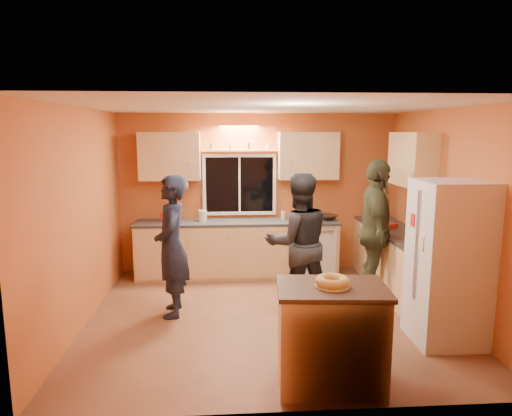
{
  "coord_description": "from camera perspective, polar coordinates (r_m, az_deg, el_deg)",
  "views": [
    {
      "loc": [
        -0.53,
        -5.45,
        2.32
      ],
      "look_at": [
        -0.14,
        0.4,
        1.33
      ],
      "focal_mm": 32.0,
      "sensor_mm": 36.0,
      "label": 1
    }
  ],
  "objects": [
    {
      "name": "red_box",
      "position": [
        7.02,
        16.53,
        -2.15
      ],
      "size": [
        0.19,
        0.17,
        0.07
      ],
      "primitive_type": "cube",
      "rotation": [
        0.0,
        0.0,
        0.36
      ],
      "color": "#AA201A",
      "rests_on": "right_counter"
    },
    {
      "name": "bundt_pastry",
      "position": [
        4.17,
        9.53,
        -9.04
      ],
      "size": [
        0.31,
        0.31,
        0.09
      ],
      "primitive_type": "torus",
      "color": "tan",
      "rests_on": "island"
    },
    {
      "name": "utensil_crock",
      "position": [
        7.32,
        -6.72,
        -0.95
      ],
      "size": [
        0.14,
        0.14,
        0.17
      ],
      "primitive_type": "cylinder",
      "color": "beige",
      "rests_on": "back_counter"
    },
    {
      "name": "right_counter",
      "position": [
        6.71,
        18.15,
        -7.04
      ],
      "size": [
        0.62,
        1.84,
        0.9
      ],
      "color": "tan",
      "rests_on": "ground"
    },
    {
      "name": "person_left",
      "position": [
        5.82,
        -10.48,
        -4.72
      ],
      "size": [
        0.48,
        0.68,
        1.79
      ],
      "primitive_type": "imported",
      "rotation": [
        0.0,
        0.0,
        -1.5
      ],
      "color": "black",
      "rests_on": "ground"
    },
    {
      "name": "person_center",
      "position": [
        5.87,
        5.32,
        -4.42
      ],
      "size": [
        0.95,
        0.78,
        1.8
      ],
      "primitive_type": "imported",
      "rotation": [
        0.0,
        0.0,
        3.25
      ],
      "color": "black",
      "rests_on": "ground"
    },
    {
      "name": "refrigerator",
      "position": [
        5.43,
        22.93,
        -6.31
      ],
      "size": [
        0.72,
        0.7,
        1.8
      ],
      "primitive_type": "cube",
      "color": "silver",
      "rests_on": "ground"
    },
    {
      "name": "room_shell",
      "position": [
        5.94,
        2.46,
        2.83
      ],
      "size": [
        4.54,
        4.04,
        2.61
      ],
      "color": "#B4632E",
      "rests_on": "ground"
    },
    {
      "name": "mixing_bowl",
      "position": [
        7.48,
        8.8,
        -1.12
      ],
      "size": [
        0.44,
        0.44,
        0.08
      ],
      "primitive_type": "imported",
      "rotation": [
        0.0,
        0.0,
        0.44
      ],
      "color": "black",
      "rests_on": "back_counter"
    },
    {
      "name": "island",
      "position": [
        4.36,
        9.34,
        -15.44
      ],
      "size": [
        1.03,
        0.74,
        0.95
      ],
      "rotation": [
        0.0,
        0.0,
        -0.08
      ],
      "color": "tan",
      "rests_on": "ground"
    },
    {
      "name": "back_counter",
      "position": [
        7.41,
        0.48,
        -4.99
      ],
      "size": [
        4.23,
        0.62,
        0.9
      ],
      "color": "tan",
      "rests_on": "ground"
    },
    {
      "name": "ground",
      "position": [
        5.94,
        1.61,
        -13.35
      ],
      "size": [
        4.5,
        4.5,
        0.0
      ],
      "primitive_type": "plane",
      "color": "brown",
      "rests_on": "ground"
    },
    {
      "name": "potted_plant",
      "position": [
        5.86,
        21.54,
        -3.54
      ],
      "size": [
        0.34,
        0.31,
        0.31
      ],
      "primitive_type": "imported",
      "rotation": [
        0.0,
        0.0,
        0.33
      ],
      "color": "gray",
      "rests_on": "right_counter"
    },
    {
      "name": "person_right",
      "position": [
        6.41,
        14.73,
        -2.82
      ],
      "size": [
        0.7,
        1.21,
        1.95
      ],
      "primitive_type": "imported",
      "rotation": [
        0.0,
        0.0,
        1.37
      ],
      "color": "#373A25",
      "rests_on": "ground"
    }
  ]
}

